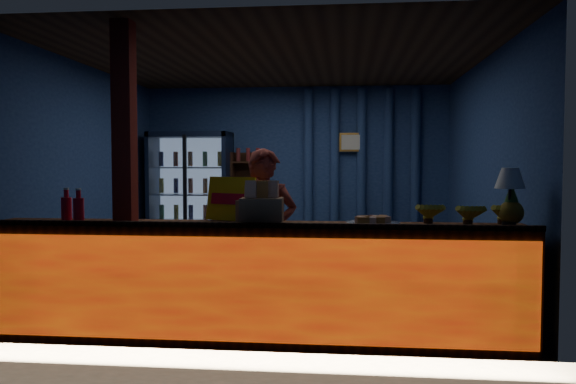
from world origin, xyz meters
name	(u,v)px	position (x,y,z in m)	size (l,w,h in m)	color
ground	(279,288)	(0.00, 0.00, 0.00)	(4.60, 4.60, 0.00)	#515154
room_walls	(279,152)	(0.00, 0.00, 1.57)	(4.60, 4.60, 4.60)	navy
counter	(251,282)	(0.00, -1.91, 0.48)	(4.40, 0.57, 0.99)	brown
support_post	(125,180)	(-1.05, -1.90, 1.30)	(0.16, 0.16, 2.60)	maroon
beverage_cooler	(192,196)	(-1.55, 1.92, 0.93)	(1.20, 0.62, 1.90)	black
bottle_shelf	(249,205)	(-0.70, 2.06, 0.79)	(0.50, 0.28, 1.60)	#381D11
curtain_folds	(361,172)	(1.00, 2.14, 1.30)	(1.74, 0.14, 2.50)	navy
framed_picture	(351,142)	(0.85, 2.10, 1.75)	(0.36, 0.04, 0.28)	gold
shopkeeper	(265,236)	(0.04, -1.39, 0.79)	(0.57, 0.38, 1.57)	maroon
green_chair	(350,247)	(0.83, 1.43, 0.27)	(0.57, 0.59, 0.54)	#51A25B
side_table	(373,248)	(1.15, 1.39, 0.27)	(0.68, 0.58, 0.63)	#381D11
yellow_sign	(231,199)	(-0.21, -1.68, 1.14)	(0.47, 0.27, 0.37)	yellow
soda_bottles	(73,208)	(-1.50, -1.92, 1.06)	(0.23, 0.17, 0.28)	red
snack_box_left	(262,209)	(0.10, -1.97, 1.07)	(0.35, 0.29, 0.35)	#906345
snack_box_centre	(257,209)	(0.03, -1.78, 1.06)	(0.33, 0.29, 0.31)	#906345
pastry_tray	(373,222)	(0.98, -1.89, 0.97)	(0.43, 0.43, 0.07)	silver
banana_bunches	(467,213)	(1.73, -1.80, 1.04)	(0.85, 0.32, 0.18)	gold
table_lamp	(510,181)	(2.03, -1.88, 1.31)	(0.23, 0.23, 0.46)	black
pineapple	(511,209)	(2.05, -1.85, 1.09)	(0.19, 0.19, 0.33)	olive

